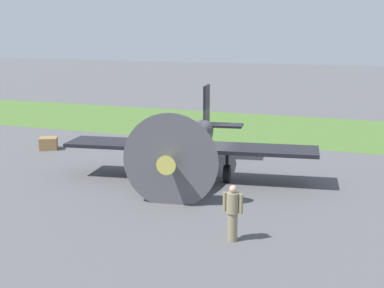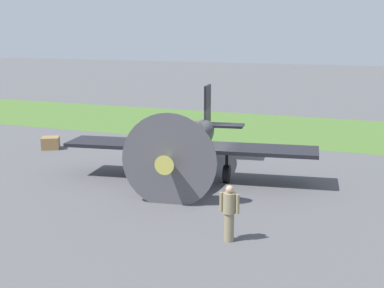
{
  "view_description": "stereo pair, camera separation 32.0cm",
  "coord_description": "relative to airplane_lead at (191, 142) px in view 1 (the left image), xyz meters",
  "views": [
    {
      "loc": [
        -8.59,
        23.49,
        6.16
      ],
      "look_at": [
        -0.45,
        2.75,
        1.45
      ],
      "focal_mm": 49.86,
      "sensor_mm": 36.0,
      "label": 1
    },
    {
      "loc": [
        -8.88,
        23.37,
        6.16
      ],
      "look_at": [
        -0.45,
        2.75,
        1.45
      ],
      "focal_mm": 49.86,
      "sensor_mm": 36.0,
      "label": 2
    }
  ],
  "objects": [
    {
      "name": "airplane_lead",
      "position": [
        0.0,
        0.0,
        0.0
      ],
      "size": [
        10.75,
        8.56,
        3.8
      ],
      "rotation": [
        0.0,
        0.0,
        0.17
      ],
      "color": "black",
      "rests_on": "ground"
    },
    {
      "name": "ground_crew_chief",
      "position": [
        -3.73,
        6.1,
        -0.68
      ],
      "size": [
        0.63,
        0.38,
        1.73
      ],
      "rotation": [
        0.0,
        0.0,
        3.08
      ],
      "color": "#847A5B",
      "rests_on": "ground"
    },
    {
      "name": "ground_plane",
      "position": [
        0.48,
        -2.92,
        -1.59
      ],
      "size": [
        160.0,
        160.0,
        0.0
      ],
      "primitive_type": "plane",
      "color": "#515154"
    },
    {
      "name": "grass_verge",
      "position": [
        0.48,
        -13.07,
        -1.59
      ],
      "size": [
        120.0,
        11.0,
        0.01
      ],
      "primitive_type": "cube",
      "color": "#476B2D",
      "rests_on": "ground"
    },
    {
      "name": "supply_crate",
      "position": [
        9.18,
        -2.51,
        -1.27
      ],
      "size": [
        1.23,
        1.23,
        0.64
      ],
      "primitive_type": "cube",
      "rotation": [
        0.0,
        0.0,
        0.52
      ],
      "color": "olive",
      "rests_on": "ground"
    }
  ]
}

